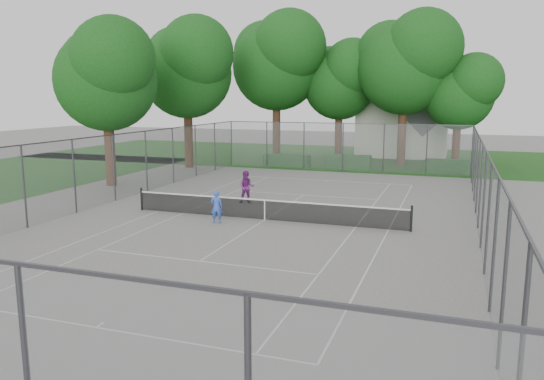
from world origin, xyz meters
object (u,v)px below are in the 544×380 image
(tennis_net, at_px, (265,209))
(house, at_px, (404,113))
(girl_player, at_px, (217,207))
(woman_player, at_px, (247,187))

(tennis_net, relative_size, house, 1.31)
(girl_player, height_order, woman_player, woman_player)
(house, distance_m, girl_player, 30.40)
(tennis_net, relative_size, girl_player, 8.86)
(girl_player, relative_size, woman_player, 0.86)
(tennis_net, height_order, girl_player, girl_player)
(woman_player, bearing_deg, house, 59.96)
(tennis_net, distance_m, girl_player, 2.18)
(house, relative_size, girl_player, 6.75)
(house, bearing_deg, girl_player, -99.56)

